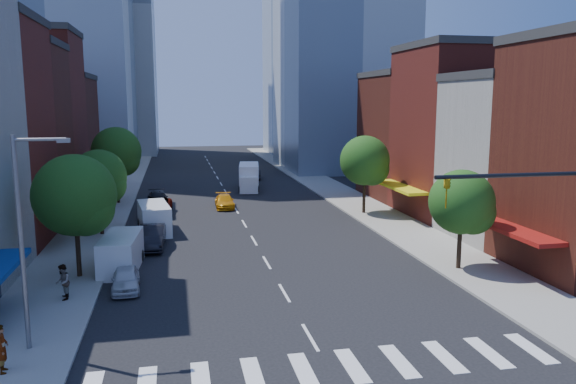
% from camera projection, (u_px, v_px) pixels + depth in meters
% --- Properties ---
extents(ground, '(220.00, 220.00, 0.00)m').
position_uv_depth(ground, '(310.00, 337.00, 25.16)').
color(ground, black).
rests_on(ground, ground).
extents(sidewalk_left, '(5.00, 120.00, 0.15)m').
position_uv_depth(sidewalk_left, '(113.00, 197.00, 61.39)').
color(sidewalk_left, gray).
rests_on(sidewalk_left, ground).
extents(sidewalk_right, '(5.00, 120.00, 0.15)m').
position_uv_depth(sidewalk_right, '(333.00, 190.00, 66.29)').
color(sidewalk_right, gray).
rests_on(sidewalk_right, ground).
extents(crosswalk, '(19.00, 3.00, 0.01)m').
position_uv_depth(crosswalk, '(328.00, 368.00, 22.25)').
color(crosswalk, silver).
rests_on(crosswalk, ground).
extents(bldg_left_4, '(12.00, 9.00, 17.00)m').
position_uv_depth(bldg_left_4, '(17.00, 121.00, 55.95)').
color(bldg_left_4, maroon).
rests_on(bldg_left_4, ground).
extents(bldg_left_5, '(12.00, 10.00, 13.00)m').
position_uv_depth(bldg_left_5, '(40.00, 135.00, 65.46)').
color(bldg_left_5, '#4B1A12').
rests_on(bldg_left_5, ground).
extents(bldg_right_1, '(12.00, 8.00, 12.00)m').
position_uv_depth(bldg_right_1, '(531.00, 160.00, 42.82)').
color(bldg_right_1, silver).
rests_on(bldg_right_1, ground).
extents(bldg_right_2, '(12.00, 10.00, 15.00)m').
position_uv_depth(bldg_right_2, '(471.00, 134.00, 51.29)').
color(bldg_right_2, maroon).
rests_on(bldg_right_2, ground).
extents(bldg_right_3, '(12.00, 10.00, 13.00)m').
position_uv_depth(bldg_right_3, '(424.00, 138.00, 61.12)').
color(bldg_right_3, '#4B1A12').
rests_on(bldg_right_3, ground).
extents(tower_far_w, '(18.00, 18.00, 56.00)m').
position_uv_depth(tower_far_w, '(105.00, 10.00, 109.03)').
color(tower_far_w, '#9EA5AD').
rests_on(tower_far_w, ground).
extents(streetlight, '(2.25, 0.25, 9.00)m').
position_uv_depth(streetlight, '(25.00, 230.00, 22.96)').
color(streetlight, slate).
rests_on(streetlight, sidewalk_left).
extents(tree_left_near, '(4.80, 4.80, 7.30)m').
position_uv_depth(tree_left_near, '(77.00, 198.00, 32.72)').
color(tree_left_near, black).
rests_on(tree_left_near, sidewalk_left).
extents(tree_left_mid, '(4.20, 4.20, 6.65)m').
position_uv_depth(tree_left_mid, '(101.00, 179.00, 43.41)').
color(tree_left_mid, black).
rests_on(tree_left_mid, sidewalk_left).
extents(tree_left_far, '(5.00, 5.00, 7.75)m').
position_uv_depth(tree_left_far, '(118.00, 154.00, 56.85)').
color(tree_left_far, black).
rests_on(tree_left_far, sidewalk_left).
extents(tree_right_near, '(4.00, 4.00, 6.20)m').
position_uv_depth(tree_right_near, '(464.00, 205.00, 34.44)').
color(tree_right_near, black).
rests_on(tree_right_near, sidewalk_right).
extents(tree_right_far, '(4.60, 4.60, 7.20)m').
position_uv_depth(tree_right_far, '(367.00, 163.00, 51.74)').
color(tree_right_far, black).
rests_on(tree_right_far, sidewalk_right).
extents(parked_car_front, '(1.70, 3.82, 1.28)m').
position_uv_depth(parked_car_front, '(126.00, 279.00, 31.32)').
color(parked_car_front, silver).
rests_on(parked_car_front, ground).
extents(parked_car_second, '(1.93, 5.03, 1.64)m').
position_uv_depth(parked_car_second, '(152.00, 237.00, 40.29)').
color(parked_car_second, black).
rests_on(parked_car_second, ground).
extents(parked_car_third, '(2.93, 5.86, 1.59)m').
position_uv_depth(parked_car_third, '(157.00, 207.00, 51.91)').
color(parked_car_third, '#999999').
rests_on(parked_car_third, ground).
extents(parked_car_rear, '(2.38, 4.95, 1.39)m').
position_uv_depth(parked_car_rear, '(158.00, 199.00, 56.81)').
color(parked_car_rear, black).
rests_on(parked_car_rear, ground).
extents(cargo_van_near, '(2.52, 5.40, 2.24)m').
position_uv_depth(cargo_van_near, '(121.00, 253.00, 34.94)').
color(cargo_van_near, white).
rests_on(cargo_van_near, ground).
extents(cargo_van_far, '(2.91, 5.72, 2.33)m').
position_uv_depth(cargo_van_far, '(154.00, 218.00, 45.05)').
color(cargo_van_far, white).
rests_on(cargo_van_far, ground).
extents(taxi, '(1.90, 4.47, 1.29)m').
position_uv_depth(taxi, '(225.00, 201.00, 55.53)').
color(taxi, orange).
rests_on(taxi, ground).
extents(traffic_car_oncoming, '(1.88, 4.12, 1.31)m').
position_uv_depth(traffic_car_oncoming, '(255.00, 175.00, 75.69)').
color(traffic_car_oncoming, black).
rests_on(traffic_car_oncoming, ground).
extents(traffic_car_far, '(1.90, 3.96, 1.30)m').
position_uv_depth(traffic_car_far, '(249.00, 167.00, 84.44)').
color(traffic_car_far, '#999999').
rests_on(traffic_car_far, ground).
extents(box_truck, '(3.17, 7.72, 3.02)m').
position_uv_depth(box_truck, '(249.00, 178.00, 66.85)').
color(box_truck, white).
rests_on(box_truck, ground).
extents(pedestrian_near, '(0.56, 0.77, 1.93)m').
position_uv_depth(pedestrian_near, '(2.00, 348.00, 21.48)').
color(pedestrian_near, '#999999').
rests_on(pedestrian_near, sidewalk_left).
extents(pedestrian_far, '(0.83, 1.01, 1.89)m').
position_uv_depth(pedestrian_far, '(63.00, 282.00, 29.39)').
color(pedestrian_far, '#999999').
rests_on(pedestrian_far, sidewalk_left).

